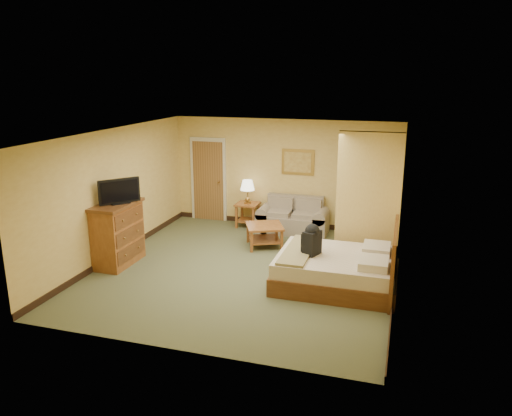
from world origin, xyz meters
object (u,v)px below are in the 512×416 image
at_px(coffee_table, 264,231).
at_px(loveseat, 293,221).
at_px(bed, 340,269).
at_px(dresser, 118,234).

bearing_deg(coffee_table, loveseat, 73.48).
relative_size(loveseat, coffee_table, 1.65).
bearing_deg(coffee_table, bed, -41.01).
bearing_deg(loveseat, coffee_table, -106.52).
bearing_deg(dresser, loveseat, 46.89).
bearing_deg(dresser, bed, 2.67).
xyz_separation_m(coffee_table, bed, (1.84, -1.60, -0.03)).
bearing_deg(coffee_table, dresser, -143.74).
bearing_deg(bed, dresser, -177.33).
xyz_separation_m(loveseat, dresser, (-2.81, -3.00, 0.35)).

